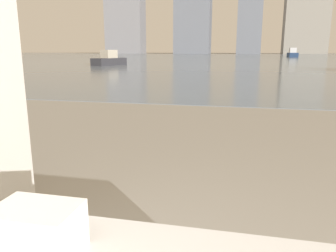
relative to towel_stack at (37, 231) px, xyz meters
name	(u,v)px	position (x,y,z in m)	size (l,w,h in m)	color
towel_stack	(37,231)	(0.00, 0.00, 0.00)	(0.26, 0.18, 0.16)	white
harbor_water	(240,57)	(0.13, 61.19, -0.62)	(180.00, 110.00, 0.01)	slate
harbor_boat_1	(109,60)	(-9.84, 24.29, -0.19)	(2.00, 3.39, 1.20)	#2D2D33
harbor_boat_4	(293,54)	(9.23, 61.87, -0.05)	(1.53, 4.31, 1.61)	navy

